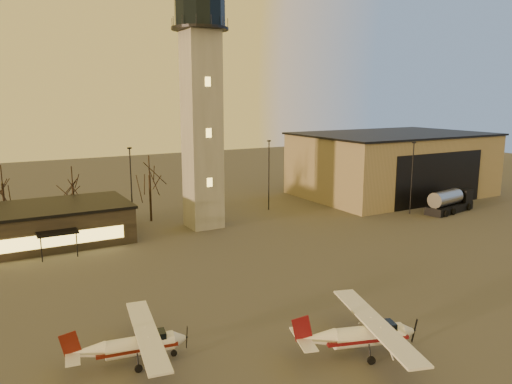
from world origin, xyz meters
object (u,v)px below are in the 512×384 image
control_tower (201,96)px  fuel_truck (450,203)px  hangar (392,164)px  cessna_front (370,338)px  terminal (10,229)px  cessna_rear (142,348)px

control_tower → fuel_truck: control_tower is taller
control_tower → fuel_truck: size_ratio=3.55×
hangar → cessna_front: bearing=-135.6°
terminal → cessna_rear: 30.92m
hangar → control_tower: bearing=-173.7°
cessna_front → cessna_rear: 14.48m
hangar → terminal: bearing=-178.0°
control_tower → cessna_rear: 36.33m
terminal → hangar: bearing=2.0°
fuel_truck → cessna_front: bearing=-156.9°
cessna_rear → fuel_truck: bearing=28.9°
terminal → cessna_front: 41.05m
terminal → cessna_rear: terminal is taller
cessna_front → control_tower: bearing=101.5°
cessna_front → cessna_rear: (-13.09, 6.20, -0.10)m
fuel_truck → terminal: bearing=157.5°
control_tower → cessna_front: control_tower is taller
terminal → fuel_truck: size_ratio=2.77×
cessna_front → fuel_truck: fuel_truck is taller
control_tower → terminal: (-21.99, 1.98, -14.17)m
cessna_front → fuel_truck: (37.32, 24.77, 0.25)m
terminal → cessna_front: size_ratio=2.30×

